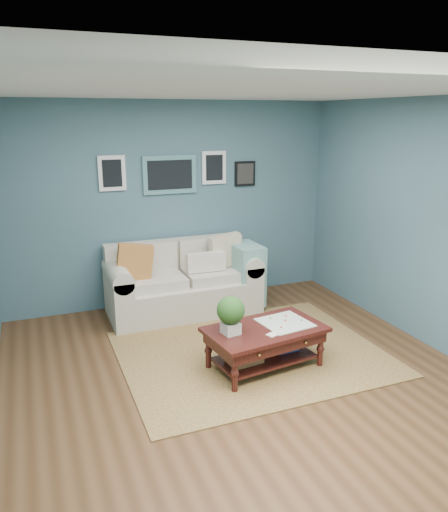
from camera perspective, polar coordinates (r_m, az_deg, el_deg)
room_shell at (r=4.50m, az=2.63°, el=1.09°), size 5.00×5.02×2.70m
area_rug at (r=5.53m, az=3.11°, el=-11.04°), size 2.75×2.20×0.01m
loveseat at (r=6.55m, az=-4.08°, el=-2.83°), size 1.97×0.90×1.01m
coffee_table at (r=5.09m, az=4.06°, el=-9.06°), size 1.25×0.83×0.82m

